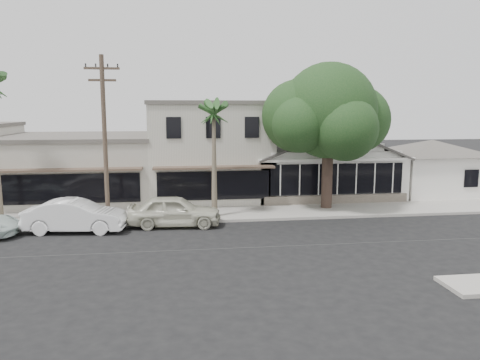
{
  "coord_description": "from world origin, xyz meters",
  "views": [
    {
      "loc": [
        -5.33,
        -20.22,
        6.23
      ],
      "look_at": [
        -1.69,
        6.0,
        2.19
      ],
      "focal_mm": 35.0,
      "sensor_mm": 36.0,
      "label": 1
    }
  ],
  "objects": [
    {
      "name": "palm_east",
      "position": [
        -3.18,
        5.89,
        6.06
      ],
      "size": [
        2.7,
        2.7,
        7.1
      ],
      "color": "#726651",
      "rests_on": "ground"
    },
    {
      "name": "corner_shop",
      "position": [
        5.0,
        12.47,
        2.62
      ],
      "size": [
        10.4,
        8.6,
        5.1
      ],
      "color": "white",
      "rests_on": "ground"
    },
    {
      "name": "row_building_midnear",
      "position": [
        -12.0,
        13.5,
        2.1
      ],
      "size": [
        10.0,
        10.0,
        4.2
      ],
      "primitive_type": "cube",
      "color": "beige",
      "rests_on": "ground"
    },
    {
      "name": "car_0",
      "position": [
        -5.44,
        4.45,
        0.84
      ],
      "size": [
        5.05,
        2.34,
        1.67
      ],
      "primitive_type": "imported",
      "rotation": [
        0.0,
        0.0,
        1.5
      ],
      "color": "beige",
      "rests_on": "ground"
    },
    {
      "name": "ground",
      "position": [
        0.0,
        0.0,
        0.0
      ],
      "size": [
        140.0,
        140.0,
        0.0
      ],
      "primitive_type": "plane",
      "color": "black",
      "rests_on": "ground"
    },
    {
      "name": "row_building_near",
      "position": [
        -3.0,
        13.5,
        3.25
      ],
      "size": [
        8.0,
        10.0,
        6.5
      ],
      "primitive_type": "cube",
      "color": "beige",
      "rests_on": "ground"
    },
    {
      "name": "utility_pole",
      "position": [
        -9.0,
        5.2,
        4.79
      ],
      "size": [
        1.8,
        0.24,
        9.0
      ],
      "color": "brown",
      "rests_on": "ground"
    },
    {
      "name": "side_cottage",
      "position": [
        13.2,
        11.5,
        1.5
      ],
      "size": [
        6.0,
        6.0,
        3.0
      ],
      "primitive_type": "cube",
      "color": "white",
      "rests_on": "ground"
    },
    {
      "name": "shade_tree",
      "position": [
        3.86,
        7.58,
        5.94
      ],
      "size": [
        8.13,
        7.35,
        9.02
      ],
      "rotation": [
        0.0,
        0.0,
        0.39
      ],
      "color": "#423128",
      "rests_on": "ground"
    },
    {
      "name": "car_1",
      "position": [
        -10.44,
        3.99,
        0.83
      ],
      "size": [
        5.22,
        2.31,
        1.67
      ],
      "primitive_type": "imported",
      "rotation": [
        0.0,
        0.0,
        1.46
      ],
      "color": "white",
      "rests_on": "ground"
    },
    {
      "name": "sidewalk_north",
      "position": [
        -8.0,
        6.75,
        0.07
      ],
      "size": [
        90.0,
        3.5,
        0.15
      ],
      "primitive_type": "cube",
      "color": "#9E9991",
      "rests_on": "ground"
    }
  ]
}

